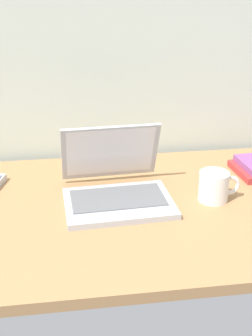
% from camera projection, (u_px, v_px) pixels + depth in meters
% --- Properties ---
extents(desk, '(1.60, 0.76, 0.03)m').
position_uv_depth(desk, '(133.00, 210.00, 1.28)').
color(desk, '#A87A4C').
rests_on(desk, ground).
extents(laptop, '(0.32, 0.31, 0.21)m').
position_uv_depth(laptop, '(116.00, 185.00, 1.29)').
color(laptop, '#B2B5BA').
rests_on(laptop, desk).
extents(coffee_mug, '(0.12, 0.09, 0.09)m').
position_uv_depth(coffee_mug, '(214.00, 185.00, 1.29)').
color(coffee_mug, white).
rests_on(coffee_mug, desk).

